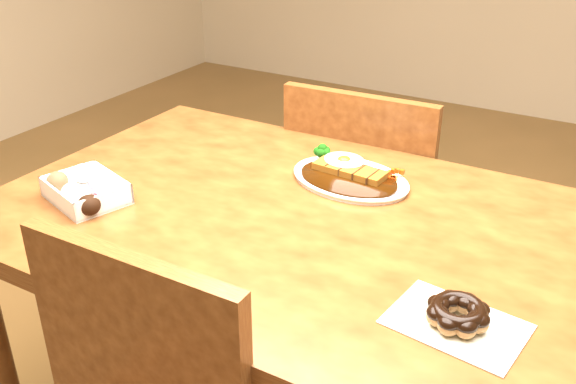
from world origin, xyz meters
The scene contains 5 objects.
table centered at (0.00, 0.00, 0.65)m, with size 1.20×0.80×0.75m.
chair_far centered at (-0.05, 0.53, 0.48)m, with size 0.44×0.44×0.87m.
katsu_curry_plate centered at (0.03, 0.19, 0.76)m, with size 0.29×0.22×0.05m.
donut_box centered at (-0.40, -0.16, 0.77)m, with size 0.19×0.17×0.05m.
pon_de_ring centered at (0.38, -0.17, 0.77)m, with size 0.21×0.16×0.04m.
Camera 1 is at (0.54, -0.95, 1.35)m, focal length 40.00 mm.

